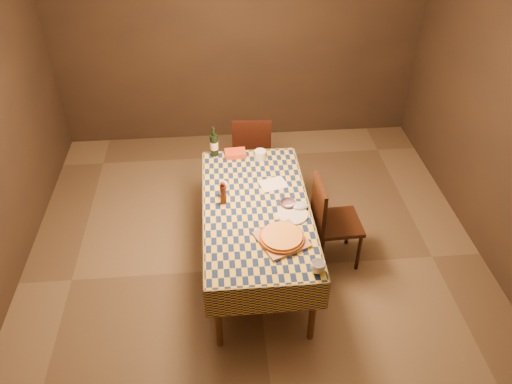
% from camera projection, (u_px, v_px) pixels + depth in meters
% --- Properties ---
extents(room, '(5.00, 5.10, 2.70)m').
position_uv_depth(room, '(257.00, 152.00, 4.01)').
color(room, brown).
rests_on(room, ground).
extents(dining_table, '(0.94, 1.84, 0.77)m').
position_uv_depth(dining_table, '(256.00, 214.00, 4.41)').
color(dining_table, brown).
rests_on(dining_table, ground).
extents(cutting_board, '(0.47, 0.47, 0.02)m').
position_uv_depth(cutting_board, '(282.00, 240.00, 4.03)').
color(cutting_board, '#A76E4E').
rests_on(cutting_board, dining_table).
extents(pizza, '(0.38, 0.38, 0.04)m').
position_uv_depth(pizza, '(282.00, 237.00, 4.01)').
color(pizza, '#994619').
rests_on(pizza, cutting_board).
extents(pepper_mill, '(0.07, 0.07, 0.23)m').
position_uv_depth(pepper_mill, '(223.00, 193.00, 4.35)').
color(pepper_mill, '#471A10').
rests_on(pepper_mill, dining_table).
extents(bowl, '(0.17, 0.17, 0.04)m').
position_uv_depth(bowl, '(288.00, 204.00, 4.37)').
color(bowl, '#664956').
rests_on(bowl, dining_table).
extents(wine_glass, '(0.08, 0.08, 0.16)m').
position_uv_depth(wine_glass, '(224.00, 186.00, 4.42)').
color(wine_glass, silver).
rests_on(wine_glass, dining_table).
extents(wine_bottle, '(0.11, 0.11, 0.32)m').
position_uv_depth(wine_bottle, '(214.00, 145.00, 4.95)').
color(wine_bottle, black).
rests_on(wine_bottle, dining_table).
extents(deli_tub, '(0.14, 0.14, 0.09)m').
position_uv_depth(deli_tub, '(260.00, 155.00, 4.93)').
color(deli_tub, silver).
rests_on(deli_tub, dining_table).
extents(takeout_container, '(0.22, 0.16, 0.05)m').
position_uv_depth(takeout_container, '(235.00, 153.00, 4.99)').
color(takeout_container, '#C14019').
rests_on(takeout_container, dining_table).
extents(white_plate, '(0.32, 0.32, 0.02)m').
position_uv_depth(white_plate, '(293.00, 215.00, 4.28)').
color(white_plate, silver).
rests_on(white_plate, dining_table).
extents(tumbler, '(0.12, 0.12, 0.09)m').
position_uv_depth(tumbler, '(318.00, 267.00, 3.74)').
color(tumbler, silver).
rests_on(tumbler, dining_table).
extents(flour_patch, '(0.28, 0.24, 0.00)m').
position_uv_depth(flour_patch, '(273.00, 184.00, 4.63)').
color(flour_patch, white).
rests_on(flour_patch, dining_table).
extents(flour_bag, '(0.18, 0.16, 0.04)m').
position_uv_depth(flour_bag, '(300.00, 206.00, 4.35)').
color(flour_bag, '#A3B6D1').
rests_on(flour_bag, dining_table).
extents(chair_far, '(0.45, 0.46, 0.93)m').
position_uv_depth(chair_far, '(252.00, 148.00, 5.58)').
color(chair_far, black).
rests_on(chair_far, ground).
extents(chair_right, '(0.44, 0.44, 0.93)m').
position_uv_depth(chair_right, '(330.00, 218.00, 4.63)').
color(chair_right, black).
rests_on(chair_right, ground).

